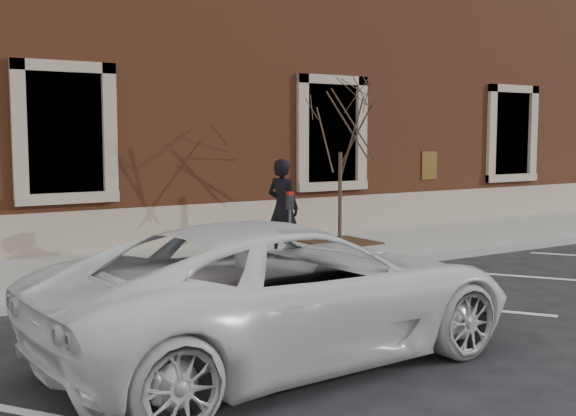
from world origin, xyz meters
TOP-DOWN VIEW (x-y plane):
  - ground at (0.00, 0.00)m, footprint 120.00×120.00m
  - sidewalk_near at (0.00, 1.75)m, footprint 40.00×3.50m
  - curb_near at (0.00, -0.05)m, footprint 40.00×0.12m
  - parking_stripes at (0.00, -2.20)m, footprint 28.00×4.40m
  - building_civic at (0.00, 7.74)m, footprint 40.00×8.62m
  - man at (0.29, 1.24)m, footprint 0.63×0.76m
  - parking_meter at (-0.10, 0.37)m, footprint 0.11×0.09m
  - tree_grate at (2.11, 1.96)m, footprint 1.31×1.31m
  - sapling at (2.11, 1.96)m, footprint 2.03×2.03m
  - white_truck at (-2.69, -3.62)m, footprint 5.43×2.77m

SIDE VIEW (x-z plane):
  - ground at x=0.00m, z-range 0.00..0.00m
  - parking_stripes at x=0.00m, z-range 0.00..0.01m
  - sidewalk_near at x=0.00m, z-range 0.00..0.15m
  - curb_near at x=0.00m, z-range 0.00..0.15m
  - tree_grate at x=2.11m, z-range 0.15..0.18m
  - white_truck at x=-2.69m, z-range 0.00..1.47m
  - parking_meter at x=-0.10m, z-range 0.39..1.65m
  - man at x=0.29m, z-range 0.15..1.93m
  - sapling at x=2.11m, z-range 0.83..4.21m
  - building_civic at x=0.00m, z-range 0.00..8.00m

